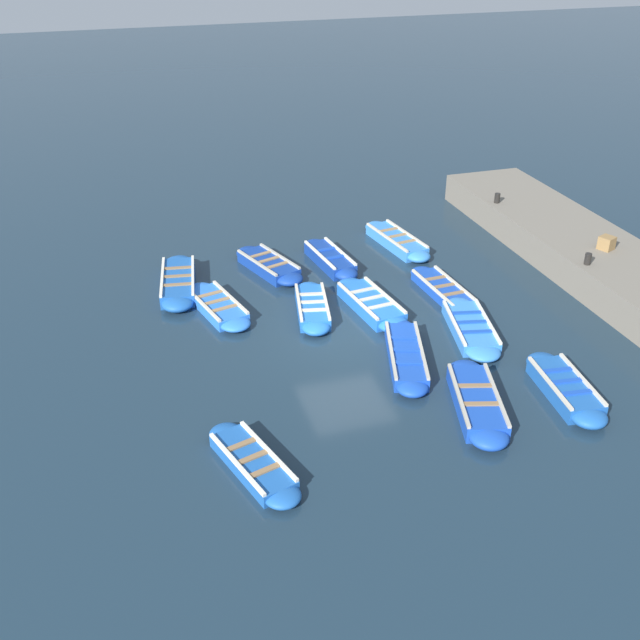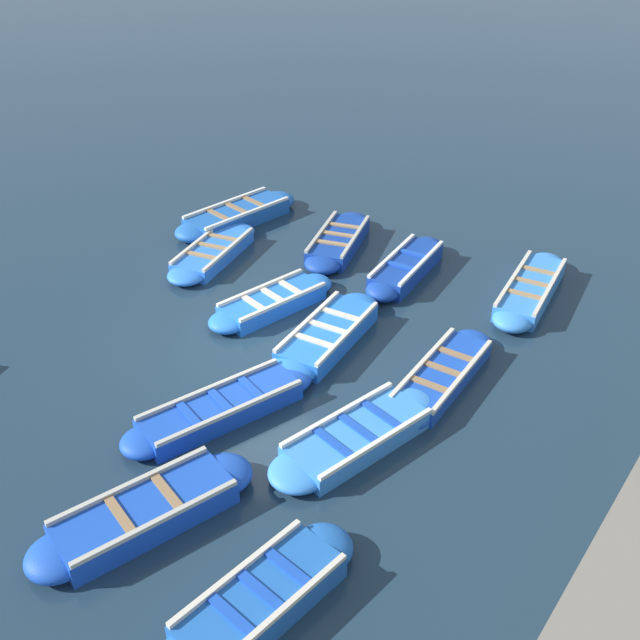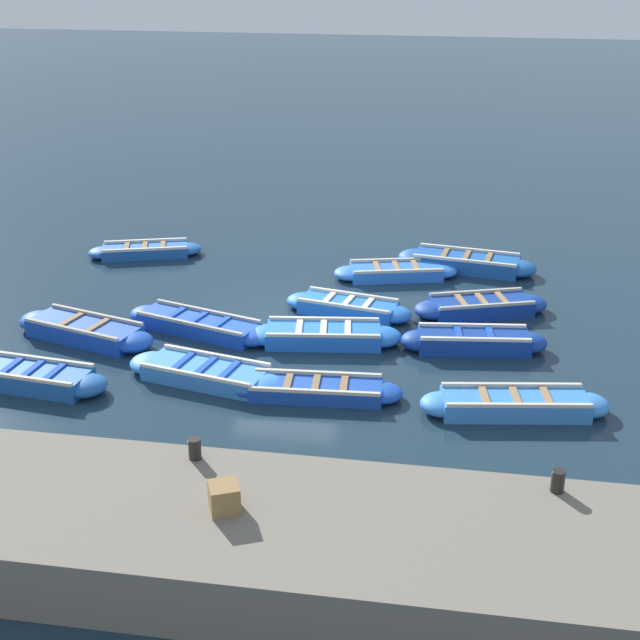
{
  "view_description": "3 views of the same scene",
  "coord_description": "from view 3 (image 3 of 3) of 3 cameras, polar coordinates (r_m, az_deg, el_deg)",
  "views": [
    {
      "loc": [
        -6.14,
        -17.11,
        10.57
      ],
      "look_at": [
        -0.76,
        0.14,
        0.41
      ],
      "focal_mm": 42.0,
      "sensor_mm": 36.0,
      "label": 1
    },
    {
      "loc": [
        8.37,
        -9.01,
        8.5
      ],
      "look_at": [
        0.9,
        0.99,
        0.48
      ],
      "focal_mm": 42.0,
      "sensor_mm": 36.0,
      "label": 2
    },
    {
      "loc": [
        18.96,
        3.8,
        8.62
      ],
      "look_at": [
        0.72,
        0.85,
        0.4
      ],
      "focal_mm": 50.0,
      "sensor_mm": 36.0,
      "label": 3
    }
  ],
  "objects": [
    {
      "name": "ground_plane",
      "position": [
        21.17,
        -1.97,
        -0.06
      ],
      "size": [
        120.0,
        120.0,
        0.0
      ],
      "primitive_type": "plane",
      "color": "#1C303F"
    },
    {
      "name": "bollard_mid_north",
      "position": [
        14.09,
        -8.02,
        -8.15
      ],
      "size": [
        0.2,
        0.2,
        0.35
      ],
      "primitive_type": "cylinder",
      "color": "black",
      "rests_on": "quay_wall"
    },
    {
      "name": "boat_bow_out",
      "position": [
        21.47,
        1.81,
        0.81
      ],
      "size": [
        1.42,
        3.25,
        0.41
      ],
      "color": "blue",
      "rests_on": "ground"
    },
    {
      "name": "boat_end_of_row",
      "position": [
        19.04,
        -17.85,
        -3.53
      ],
      "size": [
        1.22,
        3.29,
        0.45
      ],
      "color": "#1E59AD",
      "rests_on": "ground"
    },
    {
      "name": "wooden_crate",
      "position": [
        12.9,
        -6.16,
        -11.22
      ],
      "size": [
        0.55,
        0.55,
        0.42
      ],
      "primitive_type": "cube",
      "rotation": [
        0.0,
        0.0,
        0.41
      ],
      "color": "olive",
      "rests_on": "quay_wall"
    },
    {
      "name": "boat_outer_right",
      "position": [
        25.83,
        -11.12,
        4.38
      ],
      "size": [
        1.66,
        3.27,
        0.36
      ],
      "color": "#1E59AD",
      "rests_on": "ground"
    },
    {
      "name": "bollard_mid_south",
      "position": [
        13.67,
        14.98,
        -9.92
      ],
      "size": [
        0.2,
        0.2,
        0.35
      ],
      "primitive_type": "cylinder",
      "color": "black",
      "rests_on": "quay_wall"
    },
    {
      "name": "quay_wall",
      "position": [
        13.53,
        -9.34,
        -13.25
      ],
      "size": [
        3.11,
        17.74,
        1.01
      ],
      "color": "slate",
      "rests_on": "ground"
    },
    {
      "name": "boat_alongside",
      "position": [
        21.83,
        10.27,
        0.85
      ],
      "size": [
        1.88,
        3.4,
        0.43
      ],
      "color": "navy",
      "rests_on": "ground"
    },
    {
      "name": "boat_near_quay",
      "position": [
        20.71,
        -7.78,
        -0.31
      ],
      "size": [
        1.84,
        3.78,
        0.41
      ],
      "color": "#1947B7",
      "rests_on": "ground"
    },
    {
      "name": "boat_centre",
      "position": [
        19.97,
        0.22,
        -1.0
      ],
      "size": [
        1.35,
        3.58,
        0.43
      ],
      "color": "blue",
      "rests_on": "ground"
    },
    {
      "name": "boat_drifting",
      "position": [
        20.86,
        -14.82,
        -0.67
      ],
      "size": [
        1.85,
        3.67,
        0.46
      ],
      "color": "#1947B7",
      "rests_on": "ground"
    },
    {
      "name": "boat_far_corner",
      "position": [
        23.83,
        4.88,
        3.1
      ],
      "size": [
        1.65,
        3.43,
        0.38
      ],
      "color": "blue",
      "rests_on": "ground"
    },
    {
      "name": "boat_mid_row",
      "position": [
        17.78,
        -0.25,
        -4.47
      ],
      "size": [
        1.03,
        3.49,
        0.35
      ],
      "color": "#1947B7",
      "rests_on": "ground"
    },
    {
      "name": "boat_outer_left",
      "position": [
        24.6,
        9.33,
        3.64
      ],
      "size": [
        1.49,
        3.87,
        0.46
      ],
      "color": "#1E59AD",
      "rests_on": "ground"
    },
    {
      "name": "boat_broadside",
      "position": [
        19.94,
        9.8,
        -1.36
      ],
      "size": [
        1.13,
        3.28,
        0.46
      ],
      "color": "navy",
      "rests_on": "ground"
    },
    {
      "name": "boat_tucked",
      "position": [
        18.51,
        -7.3,
        -3.39
      ],
      "size": [
        1.68,
        3.64,
        0.4
      ],
      "color": "#3884E0",
      "rests_on": "ground"
    },
    {
      "name": "boat_stern_in",
      "position": [
        17.58,
        12.34,
        -5.3
      ],
      "size": [
        1.35,
        3.72,
        0.43
      ],
      "color": "#3884E0",
      "rests_on": "ground"
    }
  ]
}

